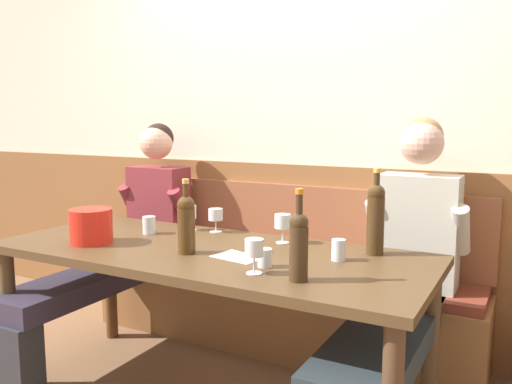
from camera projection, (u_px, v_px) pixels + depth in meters
name	position (u px, v px, depth m)	size (l,w,h in m)	color
room_wall_back	(296.00, 107.00, 3.17)	(6.80, 0.08, 2.80)	beige
wood_wainscot_panel	(291.00, 250.00, 3.24)	(6.80, 0.03, 1.06)	brown
wall_bench	(276.00, 299.00, 3.09)	(2.32, 0.42, 0.94)	brown
dining_table	(207.00, 267.00, 2.41)	(2.02, 0.83, 0.74)	#4B351E
person_right_seat	(121.00, 238.00, 3.11)	(0.48, 1.30, 1.30)	#28292D
person_center_left_seat	(401.00, 273.00, 2.35)	(0.49, 1.30, 1.34)	#303533
ice_bucket	(91.00, 226.00, 2.51)	(0.20, 0.20, 0.16)	red
wine_bottle_amber_mid	(376.00, 217.00, 2.29)	(0.08, 0.08, 0.38)	#3F2A14
wine_bottle_clear_water	(299.00, 243.00, 1.92)	(0.07, 0.07, 0.34)	#3C2916
wine_bottle_green_tall	(186.00, 222.00, 2.31)	(0.08, 0.08, 0.33)	#482E13
wine_glass_center_front	(216.00, 216.00, 2.75)	(0.08, 0.08, 0.12)	silver
wine_glass_right_end	(190.00, 213.00, 2.80)	(0.07, 0.07, 0.13)	silver
wine_glass_by_bottle	(254.00, 250.00, 2.01)	(0.07, 0.07, 0.14)	silver
wine_glass_center_rear	(283.00, 222.00, 2.51)	(0.08, 0.08, 0.14)	silver
water_tumbler_center	(265.00, 258.00, 2.11)	(0.06, 0.06, 0.08)	silver
water_tumbler_right	(339.00, 250.00, 2.21)	(0.06, 0.06, 0.09)	silver
water_tumbler_left	(149.00, 225.00, 2.72)	(0.07, 0.07, 0.09)	silver
tasting_sheet_left_guest	(239.00, 257.00, 2.27)	(0.21, 0.15, 0.00)	white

